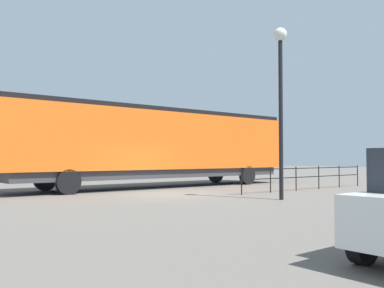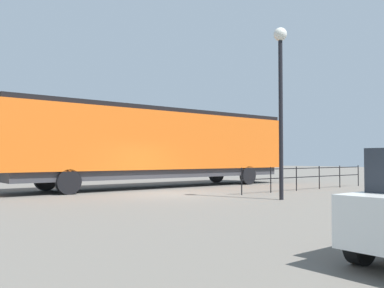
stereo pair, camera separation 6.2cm
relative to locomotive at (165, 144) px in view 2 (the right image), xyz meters
name	(u,v)px [view 2 (the right image)]	position (x,y,z in m)	size (l,w,h in m)	color
ground_plane	(170,194)	(3.98, -2.50, -2.37)	(120.00, 120.00, 0.00)	#666059
locomotive	(165,144)	(0.00, 0.00, 0.00)	(3.12, 17.39, 4.22)	orange
lamp_post	(281,80)	(8.60, -0.64, 2.22)	(0.51, 0.51, 6.59)	black
platform_fence	(308,175)	(6.25, 4.30, -1.61)	(0.05, 9.42, 1.17)	black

